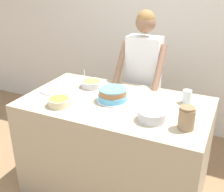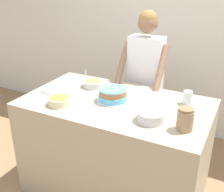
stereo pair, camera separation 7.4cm
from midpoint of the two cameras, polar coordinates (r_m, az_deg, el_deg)
The scene contains 10 objects.
wall_back at distance 3.64m, azimuth 9.89°, elevation 12.80°, with size 10.00×0.05×2.60m.
counter at distance 2.67m, azimuth -0.15°, elevation -10.40°, with size 1.62×0.93×0.95m.
person_baker at distance 2.96m, azimuth 5.61°, elevation 4.80°, with size 0.47×0.45×1.65m.
cake at distance 2.43m, azimuth -0.71°, elevation 0.20°, with size 0.28×0.28×0.11m.
frosting_bowl_white at distance 2.13m, azimuth 7.14°, elevation -3.91°, with size 0.21×0.21×0.19m.
frosting_bowl_orange at distance 2.40m, azimuth -11.54°, elevation -1.11°, with size 0.19×0.19×0.06m.
frosting_bowl_yellow at distance 2.75m, azimuth -4.90°, elevation 2.53°, with size 0.21×0.21×0.17m.
drinking_glass at distance 2.47m, azimuth 14.15°, elevation -0.10°, with size 0.08×0.08×0.11m.
ceramic_plate at distance 2.73m, azimuth -12.36°, elevation 1.25°, with size 0.27×0.27×0.01m.
stoneware_jar at distance 2.04m, azimuth 13.92°, elevation -4.40°, with size 0.12×0.12×0.17m.
Camera 1 is at (0.91, -1.55, 1.97)m, focal length 45.00 mm.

